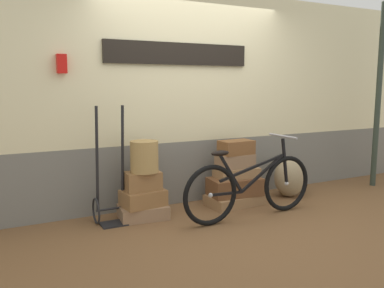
# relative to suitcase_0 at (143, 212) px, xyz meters

# --- Properties ---
(ground) EXTENTS (9.53, 5.20, 0.06)m
(ground) POSITION_rel_suitcase_0_xyz_m (0.81, -0.40, -0.11)
(ground) COLOR brown
(station_building) EXTENTS (7.53, 0.74, 2.66)m
(station_building) POSITION_rel_suitcase_0_xyz_m (0.82, 0.44, 1.26)
(station_building) COLOR slate
(station_building) RESTS_ON ground
(suitcase_0) EXTENTS (0.57, 0.42, 0.15)m
(suitcase_0) POSITION_rel_suitcase_0_xyz_m (0.00, 0.00, 0.00)
(suitcase_0) COLOR #937051
(suitcase_0) RESTS_ON ground
(suitcase_1) EXTENTS (0.50, 0.37, 0.18)m
(suitcase_1) POSITION_rel_suitcase_0_xyz_m (-0.00, -0.01, 0.17)
(suitcase_1) COLOR olive
(suitcase_1) RESTS_ON suitcase_0
(suitcase_2) EXTENTS (0.40, 0.26, 0.21)m
(suitcase_2) POSITION_rel_suitcase_0_xyz_m (0.00, 0.00, 0.36)
(suitcase_2) COLOR olive
(suitcase_2) RESTS_ON suitcase_1
(suitcase_3) EXTENTS (0.74, 0.46, 0.13)m
(suitcase_3) POSITION_rel_suitcase_0_xyz_m (1.23, -0.03, -0.01)
(suitcase_3) COLOR #9E754C
(suitcase_3) RESTS_ON ground
(suitcase_4) EXTENTS (0.68, 0.44, 0.22)m
(suitcase_4) POSITION_rel_suitcase_0_xyz_m (1.21, -0.03, 0.16)
(suitcase_4) COLOR brown
(suitcase_4) RESTS_ON suitcase_3
(suitcase_5) EXTENTS (0.56, 0.38, 0.12)m
(suitcase_5) POSITION_rel_suitcase_0_xyz_m (1.26, 0.00, 0.33)
(suitcase_5) COLOR #9E754C
(suitcase_5) RESTS_ON suitcase_4
(suitcase_6) EXTENTS (0.47, 0.28, 0.17)m
(suitcase_6) POSITION_rel_suitcase_0_xyz_m (1.23, -0.00, 0.48)
(suitcase_6) COLOR #937051
(suitcase_6) RESTS_ON suitcase_5
(suitcase_7) EXTENTS (0.43, 0.27, 0.17)m
(suitcase_7) POSITION_rel_suitcase_0_xyz_m (1.24, 0.00, 0.65)
(suitcase_7) COLOR brown
(suitcase_7) RESTS_ON suitcase_6
(wicker_basket) EXTENTS (0.31, 0.31, 0.35)m
(wicker_basket) POSITION_rel_suitcase_0_xyz_m (0.02, -0.02, 0.64)
(wicker_basket) COLOR #A8844C
(wicker_basket) RESTS_ON suitcase_2
(luggage_trolley) EXTENTS (0.36, 0.36, 1.28)m
(luggage_trolley) POSITION_rel_suitcase_0_xyz_m (-0.35, 0.04, 0.23)
(luggage_trolley) COLOR black
(luggage_trolley) RESTS_ON ground
(burlap_sack) EXTENTS (0.44, 0.37, 0.54)m
(burlap_sack) POSITION_rel_suitcase_0_xyz_m (2.08, -0.05, 0.19)
(burlap_sack) COLOR #9E8966
(burlap_sack) RESTS_ON ground
(bicycle) EXTENTS (1.73, 0.46, 0.92)m
(bicycle) POSITION_rel_suitcase_0_xyz_m (1.09, -0.53, 0.28)
(bicycle) COLOR black
(bicycle) RESTS_ON ground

